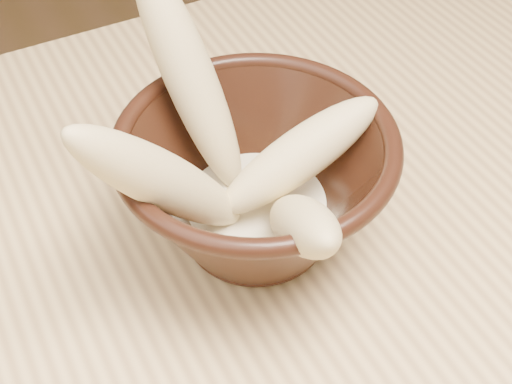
% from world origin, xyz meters
% --- Properties ---
extents(bowl, '(0.18, 0.18, 0.10)m').
position_xyz_m(bowl, '(0.14, 0.09, 0.81)').
color(bowl, black).
rests_on(bowl, table).
extents(milk_puddle, '(0.10, 0.10, 0.01)m').
position_xyz_m(milk_puddle, '(0.14, 0.09, 0.78)').
color(milk_puddle, beige).
rests_on(milk_puddle, bowl).
extents(banana_upright, '(0.06, 0.12, 0.16)m').
position_xyz_m(banana_upright, '(0.13, 0.15, 0.86)').
color(banana_upright, '#D4BD7D').
rests_on(banana_upright, bowl).
extents(banana_left, '(0.13, 0.04, 0.14)m').
position_xyz_m(banana_left, '(0.08, 0.08, 0.85)').
color(banana_left, '#D4BD7D').
rests_on(banana_left, bowl).
extents(banana_across, '(0.13, 0.04, 0.08)m').
position_xyz_m(banana_across, '(0.17, 0.08, 0.83)').
color(banana_across, '#D4BD7D').
rests_on(banana_across, bowl).
extents(banana_front, '(0.06, 0.12, 0.10)m').
position_xyz_m(banana_front, '(0.14, 0.03, 0.83)').
color(banana_front, '#D4BD7D').
rests_on(banana_front, bowl).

